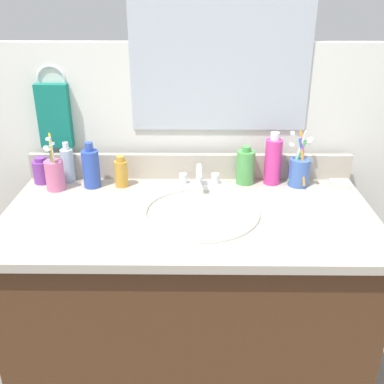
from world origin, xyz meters
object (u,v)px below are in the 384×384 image
at_px(hand_towel, 54,116).
at_px(soap_bar, 340,184).
at_px(bottle_shampoo_blue, 91,168).
at_px(bottle_soap_pink, 273,161).
at_px(cup_blue_plastic, 299,170).
at_px(cup_pink, 55,174).
at_px(bottle_gel_clear, 68,165).
at_px(faucet, 199,180).
at_px(bottle_cream_purple, 42,171).
at_px(bottle_toner_green, 246,167).
at_px(bottle_oil_amber, 121,173).

distance_m(hand_towel, soap_bar, 1.01).
relative_size(bottle_shampoo_blue, bottle_soap_pink, 0.86).
xyz_separation_m(cup_blue_plastic, cup_pink, (-0.83, -0.04, 0.00)).
bearing_deg(bottle_gel_clear, cup_pink, -109.06).
relative_size(hand_towel, soap_bar, 3.44).
xyz_separation_m(faucet, cup_blue_plastic, (0.34, 0.02, 0.03)).
relative_size(bottle_shampoo_blue, cup_pink, 0.80).
relative_size(bottle_cream_purple, cup_blue_plastic, 0.47).
relative_size(bottle_toner_green, bottle_shampoo_blue, 0.85).
distance_m(hand_towel, cup_pink, 0.21).
relative_size(bottle_oil_amber, soap_bar, 1.70).
bearing_deg(cup_blue_plastic, bottle_cream_purple, 178.96).
height_order(bottle_oil_amber, bottle_toner_green, bottle_toner_green).
bearing_deg(faucet, bottle_cream_purple, 175.98).
xyz_separation_m(bottle_oil_amber, cup_pink, (-0.22, -0.03, 0.01)).
height_order(faucet, bottle_soap_pink, bottle_soap_pink).
distance_m(bottle_toner_green, soap_bar, 0.33).
bearing_deg(bottle_cream_purple, cup_pink, -43.36).
height_order(bottle_oil_amber, bottle_gel_clear, bottle_gel_clear).
bearing_deg(soap_bar, bottle_oil_amber, 179.51).
height_order(hand_towel, bottle_gel_clear, hand_towel).
relative_size(hand_towel, bottle_oil_amber, 2.02).
xyz_separation_m(bottle_oil_amber, bottle_gel_clear, (-0.19, 0.04, 0.01)).
bearing_deg(faucet, bottle_oil_amber, 178.04).
height_order(bottle_cream_purple, bottle_toner_green, bottle_toner_green).
height_order(bottle_gel_clear, bottle_cream_purple, bottle_gel_clear).
relative_size(bottle_cream_purple, bottle_toner_green, 0.69).
xyz_separation_m(bottle_oil_amber, bottle_shampoo_blue, (-0.10, -0.00, 0.02)).
distance_m(bottle_oil_amber, cup_blue_plastic, 0.61).
relative_size(bottle_oil_amber, bottle_shampoo_blue, 0.69).
bearing_deg(bottle_toner_green, bottle_soap_pink, -0.01).
bearing_deg(bottle_toner_green, hand_towel, 174.48).
distance_m(bottle_toner_green, bottle_shampoo_blue, 0.53).
bearing_deg(cup_pink, bottle_oil_amber, 7.87).
xyz_separation_m(cup_pink, soap_bar, (0.96, 0.02, -0.04)).
height_order(bottle_shampoo_blue, cup_blue_plastic, cup_blue_plastic).
bearing_deg(bottle_gel_clear, faucet, -6.56).
bearing_deg(cup_pink, bottle_toner_green, 5.45).
bearing_deg(bottle_oil_amber, soap_bar, -0.49).
bearing_deg(bottle_cream_purple, bottle_oil_amber, -5.95).
relative_size(hand_towel, bottle_soap_pink, 1.20).
relative_size(bottle_toner_green, cup_blue_plastic, 0.68).
bearing_deg(bottle_gel_clear, bottle_cream_purple, -170.80).
relative_size(faucet, bottle_cream_purple, 1.73).
relative_size(hand_towel, faucet, 1.38).
bearing_deg(bottle_gel_clear, bottle_shampoo_blue, -27.73).
height_order(bottle_oil_amber, bottle_shampoo_blue, bottle_shampoo_blue).
bearing_deg(bottle_gel_clear, bottle_oil_amber, -12.76).
bearing_deg(cup_pink, soap_bar, 1.41).
distance_m(bottle_gel_clear, bottle_soap_pink, 0.71).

